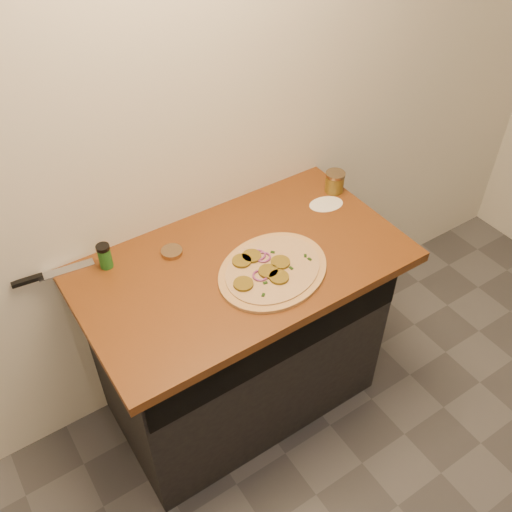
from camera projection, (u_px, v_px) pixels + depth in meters
cabinet at (240, 337)px, 2.41m from camera, size 1.10×0.60×0.86m
countertop at (242, 264)px, 2.08m from camera, size 1.20×0.70×0.04m
pizza at (272, 270)px, 2.02m from camera, size 0.54×0.54×0.03m
chefs_knife at (46, 275)px, 2.00m from camera, size 0.29×0.06×0.02m
mason_jar_lid at (172, 252)px, 2.09m from camera, size 0.09×0.09×0.02m
salsa_jar at (335, 182)px, 2.35m from camera, size 0.08×0.08×0.09m
spice_shaker at (105, 256)px, 2.01m from camera, size 0.05×0.05×0.10m
flour_spill at (326, 204)px, 2.31m from camera, size 0.17×0.17×0.00m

